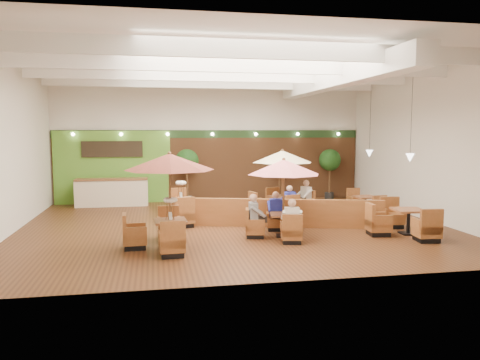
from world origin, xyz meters
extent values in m
plane|color=#381E0F|center=(0.00, 0.00, 0.00)|extent=(14.00, 14.00, 0.00)
cube|color=silver|center=(0.00, 6.00, 2.75)|extent=(14.00, 0.04, 5.50)
cube|color=silver|center=(0.00, -6.00, 2.75)|extent=(14.00, 0.04, 5.50)
cube|color=silver|center=(-7.00, 0.00, 2.75)|extent=(0.04, 12.00, 5.50)
cube|color=silver|center=(7.00, 0.00, 2.75)|extent=(0.04, 12.00, 5.50)
cube|color=white|center=(0.00, 0.00, 5.50)|extent=(14.00, 12.00, 0.04)
cube|color=brown|center=(0.00, 5.94, 1.60)|extent=(13.90, 0.10, 3.20)
cube|color=#1E3819|center=(0.00, 5.93, 3.05)|extent=(13.90, 0.12, 0.35)
cube|color=#57952B|center=(-4.40, 5.88, 1.60)|extent=(5.00, 0.08, 3.20)
cube|color=black|center=(-4.40, 5.80, 2.40)|extent=(2.60, 0.08, 0.70)
cube|color=white|center=(3.50, 0.00, 4.95)|extent=(0.60, 11.00, 0.60)
cube|color=white|center=(0.00, -4.00, 5.15)|extent=(13.60, 0.12, 0.45)
cube|color=white|center=(0.00, -1.30, 5.15)|extent=(13.60, 0.12, 0.45)
cube|color=white|center=(0.00, 1.30, 5.15)|extent=(13.60, 0.12, 0.45)
cube|color=white|center=(0.00, 4.00, 5.15)|extent=(13.60, 0.12, 0.45)
cylinder|color=black|center=(5.80, -1.00, 3.90)|extent=(0.01, 0.01, 3.20)
cone|color=white|center=(5.80, -1.00, 2.30)|extent=(0.28, 0.28, 0.28)
cylinder|color=black|center=(5.80, 2.00, 3.90)|extent=(0.01, 0.01, 3.20)
cone|color=white|center=(5.80, 2.00, 2.30)|extent=(0.28, 0.28, 0.28)
sphere|color=#FFEAC6|center=(-6.00, 5.70, 3.05)|extent=(0.14, 0.14, 0.14)
sphere|color=#FFEAC6|center=(-4.00, 5.70, 3.05)|extent=(0.14, 0.14, 0.14)
sphere|color=#FFEAC6|center=(-2.00, 5.70, 3.05)|extent=(0.14, 0.14, 0.14)
sphere|color=#FFEAC6|center=(0.00, 5.70, 3.05)|extent=(0.14, 0.14, 0.14)
sphere|color=#FFEAC6|center=(2.00, 5.70, 3.05)|extent=(0.14, 0.14, 0.14)
sphere|color=#FFEAC6|center=(4.00, 5.70, 3.05)|extent=(0.14, 0.14, 0.14)
sphere|color=#FFEAC6|center=(6.00, 5.70, 3.05)|extent=(0.14, 0.14, 0.14)
cube|color=beige|center=(-4.40, 5.10, 0.55)|extent=(3.00, 0.70, 1.10)
cube|color=brown|center=(-4.40, 5.10, 1.15)|extent=(3.00, 0.75, 0.06)
cube|color=brown|center=(1.51, -0.44, 0.47)|extent=(6.57, 1.98, 0.94)
cube|color=brown|center=(-2.20, -2.53, 0.73)|extent=(0.92, 0.92, 0.06)
cylinder|color=black|center=(-2.20, -2.53, 0.38)|extent=(0.10, 0.10, 0.67)
cube|color=black|center=(-2.20, -2.53, 0.02)|extent=(0.48, 0.48, 0.04)
cube|color=brown|center=(-2.20, -3.50, 0.30)|extent=(0.67, 0.67, 0.32)
cube|color=brown|center=(-2.22, -3.76, 0.61)|extent=(0.63, 0.14, 0.71)
cube|color=brown|center=(-2.50, -3.52, 0.51)|extent=(0.12, 0.56, 0.28)
cube|color=brown|center=(-1.91, -3.48, 0.51)|extent=(0.12, 0.56, 0.28)
cube|color=black|center=(-2.20, -3.50, 0.07)|extent=(0.59, 0.59, 0.14)
cube|color=brown|center=(-2.20, -1.57, 0.30)|extent=(0.67, 0.67, 0.32)
cube|color=brown|center=(-2.19, -1.31, 0.61)|extent=(0.63, 0.14, 0.71)
cube|color=brown|center=(-1.91, -1.55, 0.51)|extent=(0.12, 0.56, 0.28)
cube|color=brown|center=(-2.50, -1.59, 0.51)|extent=(0.12, 0.56, 0.28)
cube|color=black|center=(-2.20, -1.57, 0.07)|extent=(0.59, 0.59, 0.14)
cube|color=brown|center=(-3.17, -2.53, 0.30)|extent=(0.67, 0.67, 0.32)
cube|color=brown|center=(-2.91, -2.55, 0.61)|extent=(0.14, 0.63, 0.71)
cube|color=brown|center=(-3.19, -2.24, 0.51)|extent=(0.56, 0.12, 0.28)
cube|color=brown|center=(-3.15, -2.83, 0.51)|extent=(0.56, 0.12, 0.28)
cube|color=black|center=(-3.17, -2.53, 0.07)|extent=(0.59, 0.59, 0.14)
cylinder|color=brown|center=(-2.20, -2.53, 1.27)|extent=(0.06, 0.06, 2.54)
cone|color=#5E261B|center=(-2.20, -2.53, 2.36)|extent=(2.44, 2.44, 0.45)
sphere|color=brown|center=(-2.20, -2.53, 2.59)|extent=(0.10, 0.10, 0.10)
cylinder|color=silver|center=(-2.20, -2.53, 0.87)|extent=(0.10, 0.10, 0.22)
cube|color=brown|center=(1.21, -1.81, 0.66)|extent=(0.92, 0.92, 0.06)
cylinder|color=black|center=(1.21, -1.81, 0.34)|extent=(0.09, 0.09, 0.61)
cube|color=black|center=(1.21, -1.81, 0.02)|extent=(0.49, 0.49, 0.04)
cube|color=brown|center=(1.21, -2.69, 0.28)|extent=(0.67, 0.67, 0.29)
cube|color=brown|center=(1.25, -2.92, 0.55)|extent=(0.58, 0.20, 0.64)
cube|color=brown|center=(0.95, -2.63, 0.46)|extent=(0.17, 0.51, 0.26)
cube|color=brown|center=(1.47, -2.74, 0.46)|extent=(0.17, 0.51, 0.26)
cube|color=black|center=(1.21, -2.69, 0.06)|extent=(0.59, 0.59, 0.13)
cube|color=brown|center=(1.21, -0.94, 0.28)|extent=(0.67, 0.67, 0.29)
cube|color=brown|center=(1.16, -0.71, 0.55)|extent=(0.58, 0.20, 0.64)
cube|color=brown|center=(1.47, -0.99, 0.46)|extent=(0.17, 0.51, 0.26)
cube|color=brown|center=(0.95, -0.89, 0.46)|extent=(0.17, 0.51, 0.26)
cube|color=black|center=(1.21, -0.94, 0.06)|extent=(0.59, 0.59, 0.13)
cube|color=brown|center=(0.33, -1.81, 0.28)|extent=(0.67, 0.67, 0.29)
cube|color=brown|center=(0.57, -1.77, 0.55)|extent=(0.20, 0.58, 0.64)
cube|color=brown|center=(0.39, -1.55, 0.46)|extent=(0.51, 0.17, 0.26)
cube|color=brown|center=(0.28, -2.07, 0.46)|extent=(0.51, 0.17, 0.26)
cube|color=black|center=(0.33, -1.81, 0.06)|extent=(0.59, 0.59, 0.13)
cylinder|color=brown|center=(1.21, -1.81, 1.15)|extent=(0.06, 0.06, 2.30)
cone|color=#C45E64|center=(1.21, -1.81, 2.12)|extent=(2.20, 2.20, 0.45)
sphere|color=brown|center=(1.21, -1.81, 2.35)|extent=(0.10, 0.10, 0.10)
cube|color=brown|center=(2.17, 1.79, 0.69)|extent=(1.02, 1.02, 0.06)
cylinder|color=black|center=(2.17, 1.79, 0.36)|extent=(0.10, 0.10, 0.64)
cube|color=black|center=(2.17, 1.79, 0.02)|extent=(0.54, 0.54, 0.04)
cube|color=brown|center=(2.17, 0.87, 0.29)|extent=(0.74, 0.74, 0.31)
cube|color=brown|center=(2.10, 0.63, 0.58)|extent=(0.60, 0.26, 0.67)
cube|color=brown|center=(1.90, 0.79, 0.48)|extent=(0.23, 0.53, 0.27)
cube|color=brown|center=(2.43, 0.95, 0.48)|extent=(0.23, 0.53, 0.27)
cube|color=black|center=(2.17, 0.87, 0.07)|extent=(0.66, 0.66, 0.13)
cube|color=brown|center=(2.17, 2.70, 0.29)|extent=(0.74, 0.74, 0.31)
cube|color=brown|center=(2.24, 2.94, 0.58)|extent=(0.60, 0.26, 0.67)
cube|color=brown|center=(2.43, 2.78, 0.48)|extent=(0.23, 0.53, 0.27)
cube|color=brown|center=(1.90, 2.62, 0.48)|extent=(0.23, 0.53, 0.27)
cube|color=black|center=(2.17, 2.70, 0.07)|extent=(0.66, 0.66, 0.13)
cube|color=brown|center=(1.25, 1.79, 0.29)|extent=(0.74, 0.74, 0.31)
cube|color=brown|center=(1.49, 1.71, 0.58)|extent=(0.26, 0.60, 0.67)
cube|color=brown|center=(1.17, 2.05, 0.48)|extent=(0.53, 0.23, 0.27)
cube|color=brown|center=(1.33, 1.52, 0.48)|extent=(0.53, 0.23, 0.27)
cube|color=black|center=(1.25, 1.79, 0.07)|extent=(0.66, 0.66, 0.13)
cube|color=brown|center=(3.08, 1.79, 0.29)|extent=(0.74, 0.74, 0.31)
cube|color=brown|center=(2.84, 1.86, 0.58)|extent=(0.26, 0.60, 0.67)
cube|color=brown|center=(3.16, 1.52, 0.48)|extent=(0.53, 0.23, 0.27)
cube|color=brown|center=(3.00, 2.05, 0.48)|extent=(0.53, 0.23, 0.27)
cube|color=black|center=(3.08, 1.79, 0.07)|extent=(0.66, 0.66, 0.13)
cylinder|color=brown|center=(2.17, 1.79, 1.20)|extent=(0.06, 0.06, 2.41)
cone|color=beige|center=(2.17, 1.79, 2.23)|extent=(2.31, 2.31, 0.45)
sphere|color=brown|center=(2.17, 1.79, 2.46)|extent=(0.10, 0.10, 0.10)
cube|color=brown|center=(-1.70, 1.18, 0.78)|extent=(1.08, 1.08, 0.07)
cylinder|color=black|center=(-1.70, 1.18, 0.40)|extent=(0.11, 0.11, 0.72)
cube|color=black|center=(-1.70, 1.18, 0.02)|extent=(0.57, 0.57, 0.04)
cube|color=brown|center=(-1.70, 0.15, 0.33)|extent=(0.79, 0.79, 0.35)
cube|color=brown|center=(-1.76, -0.13, 0.65)|extent=(0.68, 0.23, 0.76)
cube|color=brown|center=(-2.01, 0.09, 0.54)|extent=(0.20, 0.60, 0.30)
cube|color=brown|center=(-1.39, 0.21, 0.54)|extent=(0.20, 0.60, 0.30)
cube|color=black|center=(-1.70, 0.15, 0.08)|extent=(0.70, 0.70, 0.15)
cube|color=brown|center=(-1.70, 2.21, 0.33)|extent=(0.79, 0.79, 0.35)
cube|color=brown|center=(-1.65, 2.49, 0.65)|extent=(0.68, 0.23, 0.76)
cube|color=brown|center=(-1.39, 2.27, 0.54)|extent=(0.20, 0.60, 0.30)
cube|color=brown|center=(-2.01, 2.15, 0.54)|extent=(0.20, 0.60, 0.30)
cube|color=black|center=(-1.70, 2.21, 0.08)|extent=(0.70, 0.70, 0.15)
cylinder|color=silver|center=(-1.70, 1.18, 0.92)|extent=(0.10, 0.10, 0.22)
cube|color=brown|center=(5.11, -2.22, 0.76)|extent=(0.98, 0.98, 0.06)
cylinder|color=black|center=(5.11, -2.22, 0.39)|extent=(0.10, 0.10, 0.69)
cube|color=black|center=(5.11, -2.22, 0.02)|extent=(0.52, 0.52, 0.04)
cube|color=brown|center=(5.11, -3.22, 0.31)|extent=(0.72, 0.72, 0.34)
cube|color=brown|center=(5.14, -3.49, 0.63)|extent=(0.66, 0.17, 0.73)
cube|color=brown|center=(4.81, -3.18, 0.52)|extent=(0.15, 0.58, 0.29)
cube|color=brown|center=(5.41, -3.25, 0.52)|extent=(0.15, 0.58, 0.29)
cube|color=black|center=(5.11, -3.22, 0.07)|extent=(0.64, 0.64, 0.15)
cube|color=brown|center=(5.11, -1.22, 0.31)|extent=(0.72, 0.72, 0.34)
cube|color=brown|center=(5.08, -0.95, 0.63)|extent=(0.66, 0.17, 0.73)
cube|color=brown|center=(5.41, -1.26, 0.52)|extent=(0.15, 0.58, 0.29)
cube|color=brown|center=(4.81, -1.19, 0.52)|extent=(0.15, 0.58, 0.29)
cube|color=black|center=(5.11, -1.22, 0.07)|extent=(0.64, 0.64, 0.15)
cube|color=brown|center=(4.11, -2.22, 0.31)|extent=(0.72, 0.72, 0.34)
cube|color=brown|center=(4.39, -2.19, 0.63)|extent=(0.17, 0.66, 0.73)
cube|color=brown|center=(4.15, -1.92, 0.52)|extent=(0.58, 0.15, 0.29)
cube|color=brown|center=(4.08, -2.52, 0.52)|extent=(0.58, 0.15, 0.29)
cube|color=black|center=(4.11, -2.22, 0.07)|extent=(0.64, 0.64, 0.15)
cube|color=brown|center=(5.40, 1.39, 0.66)|extent=(0.83, 0.83, 0.05)
cylinder|color=black|center=(5.40, 1.39, 0.34)|extent=(0.09, 0.09, 0.60)
cube|color=black|center=(5.40, 1.39, 0.02)|extent=(0.44, 0.44, 0.04)
cube|color=brown|center=(5.40, 0.52, 0.27)|extent=(0.61, 0.61, 0.29)
cube|color=brown|center=(5.38, 0.29, 0.55)|extent=(0.57, 0.13, 0.64)
cube|color=brown|center=(5.14, 0.50, 0.46)|extent=(0.11, 0.51, 0.26)
cube|color=brown|center=(5.66, 0.54, 0.46)|extent=(0.11, 0.51, 0.26)
cube|color=black|center=(5.40, 0.52, 0.06)|extent=(0.54, 0.54, 0.13)
cube|color=brown|center=(5.40, 2.26, 0.27)|extent=(0.61, 0.61, 0.29)
cube|color=brown|center=(5.42, 2.49, 0.55)|extent=(0.57, 0.13, 0.64)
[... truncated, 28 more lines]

